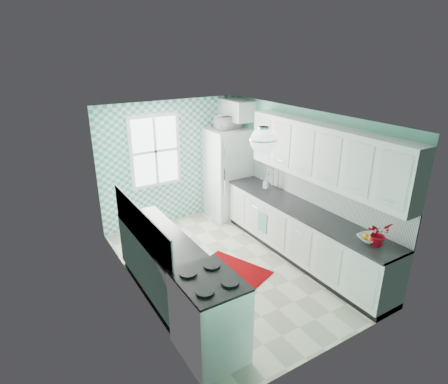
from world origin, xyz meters
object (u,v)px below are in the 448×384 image
fridge (228,173)px  microwave (228,122)px  stove (209,315)px  sink (264,189)px  potted_plant (378,234)px  ceiling_light (263,140)px  fruit_bowl (369,239)px

fridge → microwave: bearing=54.9°
stove → sink: size_ratio=1.79×
sink → potted_plant: 2.51m
potted_plant → microwave: (-0.09, 3.66, 0.92)m
potted_plant → ceiling_light: bearing=139.2°
sink → stove: bearing=-140.6°
ceiling_light → sink: ceiling_light is taller
fruit_bowl → ceiling_light: bearing=142.7°
stove → fridge: bearing=52.8°
fridge → sink: (0.09, -1.15, -0.02)m
ceiling_light → microwave: bearing=67.1°
fridge → sink: 1.16m
fridge → fruit_bowl: bearing=-87.0°
ceiling_light → potted_plant: 2.00m
fridge → microwave: (0.00, 0.00, 1.08)m
stove → microwave: 4.28m
ceiling_light → sink: size_ratio=0.62×
ceiling_light → microwave: 2.87m
ceiling_light → potted_plant: (1.20, -1.03, -1.22)m
microwave → fridge: bearing=52.5°
stove → sink: (2.40, 2.13, 0.40)m
sink → microwave: microwave is taller
stove → microwave: size_ratio=2.08×
ceiling_light → microwave: size_ratio=0.72×
microwave → stove: bearing=54.0°
stove → ceiling_light: bearing=26.7°
fridge → fruit_bowl: (0.09, -3.54, 0.03)m
ceiling_light → stove: size_ratio=0.34×
fruit_bowl → microwave: size_ratio=0.62×
sink → microwave: 1.59m
fruit_bowl → potted_plant: (0.00, -0.12, 0.13)m
fridge → fruit_bowl: fridge is taller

